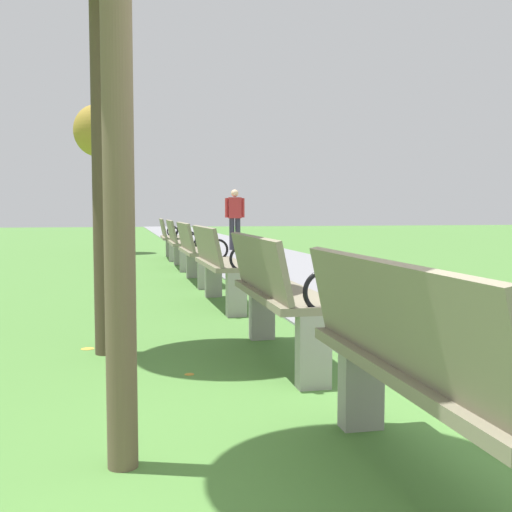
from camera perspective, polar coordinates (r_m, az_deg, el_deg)
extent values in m
cube|color=gray|center=(20.28, -3.72, 1.15)|extent=(2.92, 44.00, 0.02)
cube|color=gray|center=(2.47, 15.99, -10.04)|extent=(0.46, 1.60, 0.05)
cube|color=gray|center=(2.34, 11.97, -5.12)|extent=(0.14, 1.60, 0.40)
cube|color=#99968E|center=(3.18, 9.56, -11.37)|extent=(0.20, 0.12, 0.45)
torus|color=black|center=(3.15, 10.52, -4.76)|extent=(0.27, 0.03, 0.27)
cylinder|color=black|center=(3.16, 10.50, -6.19)|extent=(0.03, 0.03, 0.12)
cube|color=gray|center=(4.49, 2.53, -3.51)|extent=(0.46, 1.61, 0.05)
cube|color=gray|center=(4.42, 0.15, -0.69)|extent=(0.14, 1.60, 0.40)
cube|color=#99968E|center=(3.83, 5.25, -8.66)|extent=(0.20, 0.12, 0.45)
cube|color=#99968E|center=(5.24, 0.54, -5.17)|extent=(0.20, 0.12, 0.45)
torus|color=black|center=(3.77, 6.25, -3.25)|extent=(0.27, 0.03, 0.27)
cylinder|color=black|center=(3.78, 6.24, -4.45)|extent=(0.03, 0.03, 0.12)
torus|color=black|center=(5.23, 1.14, -1.16)|extent=(0.27, 0.03, 0.27)
cylinder|color=black|center=(5.23, 1.14, -2.03)|extent=(0.03, 0.03, 0.12)
cube|color=gray|center=(7.04, -2.98, -0.73)|extent=(0.45, 1.60, 0.05)
cube|color=gray|center=(7.00, -4.52, 1.08)|extent=(0.14, 1.60, 0.40)
cube|color=#99968E|center=(6.35, -1.82, -3.53)|extent=(0.20, 0.12, 0.45)
cube|color=#99968E|center=(7.79, -3.91, -2.10)|extent=(0.20, 0.12, 0.45)
torus|color=black|center=(6.30, -1.25, -0.25)|extent=(0.27, 0.03, 0.27)
cylinder|color=black|center=(6.31, -1.25, -0.97)|extent=(0.03, 0.03, 0.12)
torus|color=black|center=(7.79, -3.51, 0.59)|extent=(0.27, 0.03, 0.27)
cylinder|color=black|center=(7.80, -3.51, 0.00)|extent=(0.03, 0.03, 0.12)
cube|color=gray|center=(9.29, -5.28, 0.45)|extent=(0.44, 1.60, 0.05)
cube|color=gray|center=(9.26, -6.46, 1.82)|extent=(0.12, 1.60, 0.40)
cube|color=#99968E|center=(8.58, -4.66, -1.53)|extent=(0.20, 0.12, 0.45)
cube|color=#99968E|center=(10.04, -5.79, -0.71)|extent=(0.20, 0.12, 0.45)
torus|color=black|center=(8.54, -4.26, 0.90)|extent=(0.27, 0.03, 0.27)
cylinder|color=black|center=(8.54, -4.26, 0.36)|extent=(0.03, 0.03, 0.12)
torus|color=black|center=(10.04, -5.48, 1.38)|extent=(0.27, 0.03, 0.27)
cylinder|color=black|center=(10.05, -5.48, 0.92)|extent=(0.03, 0.03, 0.12)
cube|color=gray|center=(11.72, -6.77, 1.20)|extent=(0.47, 1.61, 0.05)
cube|color=gray|center=(11.70, -7.71, 2.29)|extent=(0.15, 1.60, 0.40)
cube|color=#99968E|center=(11.00, -6.45, -0.29)|extent=(0.20, 0.12, 0.45)
cube|color=#99968E|center=(12.48, -7.04, 0.23)|extent=(0.20, 0.12, 0.45)
torus|color=black|center=(10.97, -6.15, 1.61)|extent=(0.27, 0.03, 0.27)
cylinder|color=black|center=(10.97, -6.14, 1.19)|extent=(0.03, 0.03, 0.12)
torus|color=black|center=(12.48, -6.78, 1.91)|extent=(0.27, 0.03, 0.27)
cylinder|color=black|center=(12.48, -6.78, 1.54)|extent=(0.03, 0.03, 0.12)
cube|color=gray|center=(14.00, -7.70, 1.67)|extent=(0.49, 1.61, 0.05)
cube|color=gray|center=(13.98, -8.48, 2.58)|extent=(0.17, 1.60, 0.40)
cube|color=#99968E|center=(13.27, -7.52, 0.46)|extent=(0.20, 0.13, 0.45)
cube|color=#99968E|center=(14.75, -7.84, 0.82)|extent=(0.20, 0.13, 0.45)
torus|color=black|center=(13.24, -7.27, 2.03)|extent=(0.27, 0.04, 0.27)
cylinder|color=black|center=(13.24, -7.26, 1.69)|extent=(0.03, 0.03, 0.12)
torus|color=black|center=(14.75, -7.62, 2.24)|extent=(0.27, 0.04, 0.27)
cylinder|color=black|center=(14.76, -7.62, 1.93)|extent=(0.03, 0.03, 0.12)
cylinder|color=brown|center=(2.67, -12.58, 16.06)|extent=(0.13, 0.13, 3.26)
cylinder|color=#4C3D2D|center=(4.79, -13.68, 8.41)|extent=(0.18, 0.18, 2.88)
cylinder|color=#4C3D2D|center=(16.27, -14.17, 4.93)|extent=(0.12, 0.12, 2.66)
ellipsoid|color=olive|center=(16.39, -14.28, 11.02)|extent=(1.17, 1.17, 1.29)
cylinder|color=#2D2D38|center=(16.82, -2.21, 2.01)|extent=(0.14, 0.14, 0.85)
cylinder|color=#2D2D38|center=(16.84, -1.67, 2.02)|extent=(0.14, 0.14, 0.85)
cube|color=#B22D2D|center=(16.81, -1.95, 4.42)|extent=(0.35, 0.24, 0.56)
sphere|color=beige|center=(16.82, -1.95, 5.75)|extent=(0.20, 0.20, 0.20)
cylinder|color=#B22D2D|center=(16.79, -2.69, 4.42)|extent=(0.09, 0.09, 0.52)
cylinder|color=#B22D2D|center=(16.85, -1.20, 4.42)|extent=(0.09, 0.09, 0.52)
cylinder|color=#BC842D|center=(14.17, -11.68, -0.26)|extent=(0.15, 0.15, 0.00)
cylinder|color=brown|center=(14.50, -3.74, -0.01)|extent=(0.10, 0.10, 0.00)
cylinder|color=#AD6B23|center=(10.43, -2.09, -1.62)|extent=(0.15, 0.15, 0.00)
cylinder|color=#BC842D|center=(7.80, 1.77, -3.59)|extent=(0.07, 0.07, 0.00)
cylinder|color=gold|center=(5.09, -15.11, -8.15)|extent=(0.14, 0.14, 0.00)
cylinder|color=gold|center=(5.74, 0.61, -6.60)|extent=(0.11, 0.11, 0.00)
cylinder|color=#93511E|center=(9.31, 2.57, -2.32)|extent=(0.09, 0.09, 0.00)
cylinder|color=#BC842D|center=(4.20, -6.10, -10.66)|extent=(0.07, 0.07, 0.00)
cylinder|color=brown|center=(14.52, -0.45, 0.01)|extent=(0.09, 0.09, 0.00)
cylinder|color=#BC842D|center=(5.25, 13.26, -7.51)|extent=(0.09, 0.09, 0.00)
cylinder|color=#AD6B23|center=(11.33, -6.70, -1.29)|extent=(0.08, 0.08, 0.00)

